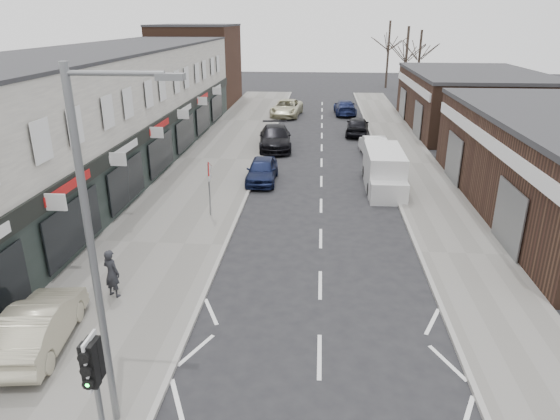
% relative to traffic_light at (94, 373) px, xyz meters
% --- Properties ---
extents(ground, '(160.00, 160.00, 0.00)m').
position_rel_traffic_light_xyz_m(ground, '(4.40, 2.02, -2.41)').
color(ground, black).
rests_on(ground, ground).
extents(pavement_left, '(5.50, 64.00, 0.12)m').
position_rel_traffic_light_xyz_m(pavement_left, '(-2.35, 24.02, -2.35)').
color(pavement_left, slate).
rests_on(pavement_left, ground).
extents(pavement_right, '(3.50, 64.00, 0.12)m').
position_rel_traffic_light_xyz_m(pavement_right, '(10.15, 24.02, -2.35)').
color(pavement_right, slate).
rests_on(pavement_right, ground).
extents(shop_terrace_left, '(8.00, 41.00, 7.10)m').
position_rel_traffic_light_xyz_m(shop_terrace_left, '(-9.10, 21.52, 1.14)').
color(shop_terrace_left, silver).
rests_on(shop_terrace_left, ground).
extents(brick_block_far, '(8.00, 10.00, 8.00)m').
position_rel_traffic_light_xyz_m(brick_block_far, '(-9.10, 47.02, 1.59)').
color(brick_block_far, '#40271B').
rests_on(brick_block_far, ground).
extents(right_unit_far, '(10.00, 16.00, 4.50)m').
position_rel_traffic_light_xyz_m(right_unit_far, '(16.90, 36.02, -0.16)').
color(right_unit_far, '#3C261B').
rests_on(right_unit_far, ground).
extents(tree_far_a, '(3.60, 3.60, 8.00)m').
position_rel_traffic_light_xyz_m(tree_far_a, '(13.40, 50.02, -2.41)').
color(tree_far_a, '#382D26').
rests_on(tree_far_a, ground).
extents(tree_far_b, '(3.60, 3.60, 7.50)m').
position_rel_traffic_light_xyz_m(tree_far_b, '(15.90, 56.02, -2.41)').
color(tree_far_b, '#382D26').
rests_on(tree_far_b, ground).
extents(tree_far_c, '(3.60, 3.60, 8.50)m').
position_rel_traffic_light_xyz_m(tree_far_c, '(12.90, 62.02, -2.41)').
color(tree_far_c, '#382D26').
rests_on(tree_far_c, ground).
extents(traffic_light, '(0.28, 0.60, 3.10)m').
position_rel_traffic_light_xyz_m(traffic_light, '(0.00, 0.00, 0.00)').
color(traffic_light, slate).
rests_on(traffic_light, pavement_left).
extents(street_lamp, '(2.23, 0.22, 8.00)m').
position_rel_traffic_light_xyz_m(street_lamp, '(-0.13, 1.22, 2.20)').
color(street_lamp, slate).
rests_on(street_lamp, pavement_left).
extents(warning_sign, '(0.12, 0.80, 2.70)m').
position_rel_traffic_light_xyz_m(warning_sign, '(-0.76, 14.02, -0.21)').
color(warning_sign, slate).
rests_on(warning_sign, pavement_left).
extents(white_van, '(1.95, 5.46, 2.12)m').
position_rel_traffic_light_xyz_m(white_van, '(7.80, 19.08, -1.41)').
color(white_van, silver).
rests_on(white_van, ground).
extents(sedan_on_pavement, '(1.99, 4.29, 1.36)m').
position_rel_traffic_light_xyz_m(sedan_on_pavement, '(-3.46, 3.74, -1.61)').
color(sedan_on_pavement, '#B0A98D').
rests_on(sedan_on_pavement, pavement_left).
extents(pedestrian, '(0.72, 0.61, 1.68)m').
position_rel_traffic_light_xyz_m(pedestrian, '(-2.49, 6.54, -1.45)').
color(pedestrian, black).
rests_on(pedestrian, pavement_left).
extents(parked_car_left_a, '(1.67, 4.09, 1.39)m').
position_rel_traffic_light_xyz_m(parked_car_left_a, '(1.00, 19.68, -1.72)').
color(parked_car_left_a, '#121938').
rests_on(parked_car_left_a, ground).
extents(parked_car_left_b, '(2.74, 5.67, 1.59)m').
position_rel_traffic_light_xyz_m(parked_car_left_b, '(1.05, 27.54, -1.62)').
color(parked_car_left_b, black).
rests_on(parked_car_left_b, ground).
extents(parked_car_left_c, '(3.10, 5.75, 1.53)m').
position_rel_traffic_light_xyz_m(parked_car_left_c, '(1.00, 40.28, -1.65)').
color(parked_car_left_c, beige).
rests_on(parked_car_left_c, ground).
extents(parked_car_right_a, '(1.75, 4.31, 1.39)m').
position_rel_traffic_light_xyz_m(parked_car_right_a, '(7.90, 26.15, -1.72)').
color(parked_car_right_a, white).
rests_on(parked_car_right_a, ground).
extents(parked_car_right_b, '(2.18, 4.49, 1.48)m').
position_rel_traffic_light_xyz_m(parked_car_right_b, '(7.23, 32.49, -1.68)').
color(parked_car_right_b, black).
rests_on(parked_car_right_b, ground).
extents(parked_car_right_c, '(2.19, 4.93, 1.41)m').
position_rel_traffic_light_xyz_m(parked_car_right_c, '(6.60, 41.55, -1.71)').
color(parked_car_right_c, '#161E45').
rests_on(parked_car_right_c, ground).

